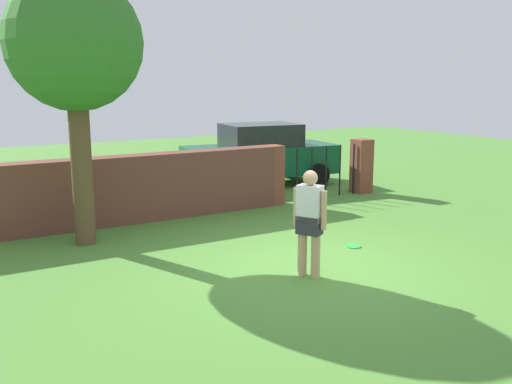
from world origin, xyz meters
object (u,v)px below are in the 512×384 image
at_px(person, 310,219).
at_px(car, 260,155).
at_px(tree, 74,46).
at_px(frisbee_green, 353,246).

distance_m(person, car, 7.60).
bearing_deg(car, tree, -143.21).
bearing_deg(car, person, -109.22).
distance_m(person, frisbee_green, 2.01).
xyz_separation_m(person, car, (3.29, 6.85, -0.04)).
relative_size(car, frisbee_green, 16.16).
distance_m(tree, person, 4.98).
height_order(person, frisbee_green, person).
xyz_separation_m(tree, frisbee_green, (4.03, -2.65, -3.47)).
relative_size(person, frisbee_green, 6.00).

